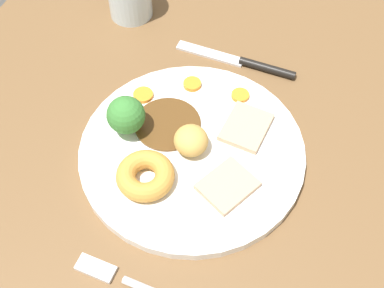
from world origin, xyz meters
The scene contains 13 objects.
dining_table centered at (0.00, 0.00, 1.80)cm, with size 120.00×84.00×3.60cm, color brown.
dinner_plate centered at (-1.71, 2.05, 4.30)cm, with size 29.16×29.16×1.40cm, color white.
gravy_pool centered at (0.78, 6.45, 5.15)cm, with size 8.87×8.87×0.30cm, color #563819.
meat_slice_main centered at (3.76, -3.50, 5.40)cm, with size 6.77×5.42×0.80cm, color tan.
meat_slice_under centered at (-5.55, -4.03, 5.40)cm, with size 6.40×5.34×0.80cm, color tan.
yorkshire_pudding centered at (-8.23, 5.63, 6.21)cm, with size 7.18×7.18×2.43cm, color #C68938.
roast_potato_left centered at (-1.76, 2.16, 6.77)cm, with size 4.50×4.37×3.54cm, color tan.
carrot_coin_front centered at (8.88, -1.10, 5.24)cm, with size 2.50×2.50×0.48cm, color orange.
carrot_coin_back centered at (8.41, 5.84, 5.31)cm, with size 2.52×2.52×0.61cm, color orange.
carrot_coin_side centered at (4.15, 11.50, 5.27)cm, with size 2.76×2.76×0.54cm, color orange.
broccoli_floret centered at (-1.91, 10.94, 8.15)cm, with size 4.96×4.96×5.68cm.
fork centered at (-20.30, 1.80, 3.99)cm, with size 2.14×15.29×0.90cm.
knife centered at (16.27, 0.29, 4.05)cm, with size 1.96×18.53×1.20cm.
Camera 1 is at (-35.78, -10.83, 57.69)cm, focal length 46.63 mm.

